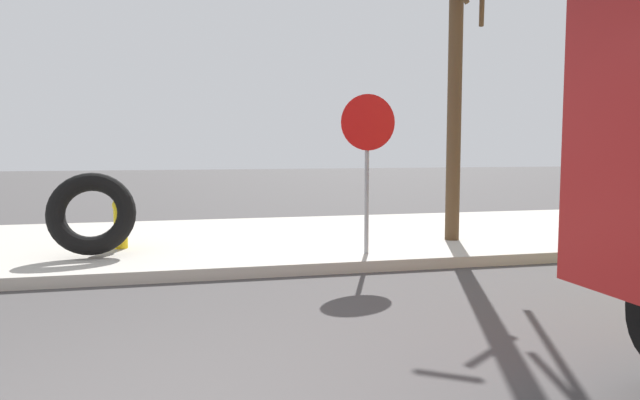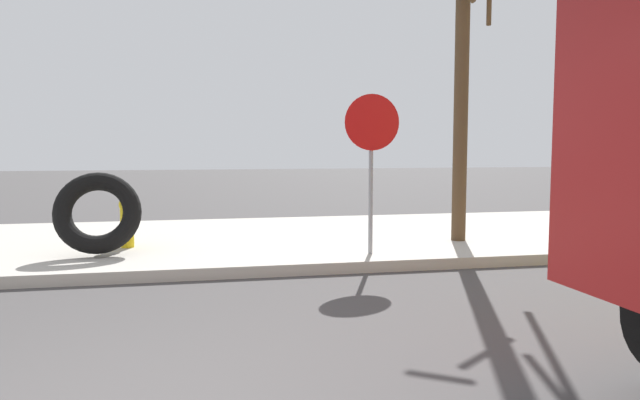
{
  "view_description": "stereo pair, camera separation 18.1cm",
  "coord_description": "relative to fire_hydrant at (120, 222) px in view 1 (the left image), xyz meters",
  "views": [
    {
      "loc": [
        0.34,
        -3.22,
        1.62
      ],
      "look_at": [
        1.8,
        2.89,
        1.06
      ],
      "focal_mm": 33.45,
      "sensor_mm": 36.0,
      "label": 1
    },
    {
      "loc": [
        0.52,
        -3.26,
        1.62
      ],
      "look_at": [
        1.8,
        2.89,
        1.06
      ],
      "focal_mm": 33.45,
      "sensor_mm": 36.0,
      "label": 2
    }
  ],
  "objects": [
    {
      "name": "stop_sign",
      "position": [
        3.34,
        -1.25,
        1.12
      ],
      "size": [
        0.76,
        0.08,
        2.18
      ],
      "color": "gray",
      "rests_on": "sidewalk_curb"
    },
    {
      "name": "loose_tire",
      "position": [
        -0.31,
        -0.56,
        0.19
      ],
      "size": [
        1.18,
        0.73,
        1.16
      ],
      "primitive_type": "torus",
      "rotation": [
        1.17,
        0.0,
        0.05
      ],
      "color": "black",
      "rests_on": "sidewalk_curb"
    },
    {
      "name": "fire_hydrant",
      "position": [
        0.0,
        0.0,
        0.0
      ],
      "size": [
        0.22,
        0.5,
        0.74
      ],
      "color": "yellow",
      "rests_on": "sidewalk_curb"
    },
    {
      "name": "sidewalk_curb",
      "position": [
        0.49,
        0.73,
        -0.47
      ],
      "size": [
        36.0,
        5.0,
        0.15
      ],
      "primitive_type": "cube",
      "color": "#ADA89E",
      "rests_on": "ground"
    },
    {
      "name": "bare_tree",
      "position": [
        5.02,
        -0.38,
        2.66
      ],
      "size": [
        1.36,
        1.34,
        5.99
      ],
      "color": "#4C3823",
      "rests_on": "sidewalk_curb"
    }
  ]
}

